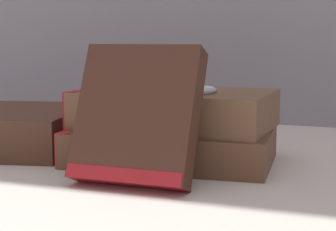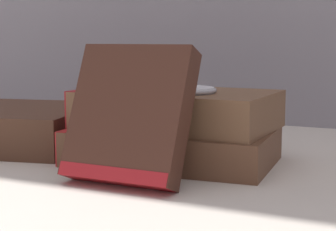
# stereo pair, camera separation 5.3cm
# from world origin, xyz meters

# --- Properties ---
(ground_plane) EXTENTS (3.00, 3.00, 0.00)m
(ground_plane) POSITION_xyz_m (0.00, 0.00, 0.00)
(ground_plane) COLOR beige
(book_flat_bottom) EXTENTS (0.21, 0.14, 0.04)m
(book_flat_bottom) POSITION_xyz_m (-0.01, 0.04, 0.02)
(book_flat_bottom) COLOR brown
(book_flat_bottom) RESTS_ON ground_plane
(book_flat_top) EXTENTS (0.20, 0.13, 0.04)m
(book_flat_top) POSITION_xyz_m (-0.01, 0.05, 0.05)
(book_flat_top) COLOR brown
(book_flat_top) RESTS_ON book_flat_bottom
(book_leaning_front) EXTENTS (0.11, 0.07, 0.12)m
(book_leaning_front) POSITION_xyz_m (-0.00, -0.05, 0.06)
(book_leaning_front) COLOR #422319
(book_leaning_front) RESTS_ON ground_plane
(pocket_watch) EXTENTS (0.06, 0.06, 0.01)m
(pocket_watch) POSITION_xyz_m (0.02, 0.04, 0.08)
(pocket_watch) COLOR silver
(pocket_watch) RESTS_ON book_flat_top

